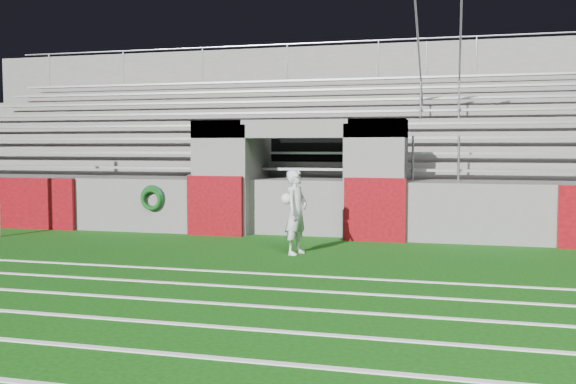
# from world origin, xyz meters

# --- Properties ---
(ground) EXTENTS (90.00, 90.00, 0.00)m
(ground) POSITION_xyz_m (0.00, 0.00, 0.00)
(ground) COLOR #0E440B
(ground) RESTS_ON ground
(field_markings) EXTENTS (28.00, 8.09, 0.01)m
(field_markings) POSITION_xyz_m (0.00, -5.00, 0.01)
(field_markings) COLOR white
(field_markings) RESTS_ON ground
(stadium_structure) EXTENTS (26.00, 8.48, 5.42)m
(stadium_structure) POSITION_xyz_m (0.00, 7.97, 1.49)
(stadium_structure) COLOR #595755
(stadium_structure) RESTS_ON ground
(goalkeeper_with_ball) EXTENTS (0.52, 0.65, 1.58)m
(goalkeeper_with_ball) POSITION_xyz_m (0.57, 0.95, 0.80)
(goalkeeper_with_ball) COLOR silver
(goalkeeper_with_ball) RESTS_ON ground
(hose_coil) EXTENTS (0.59, 0.15, 0.59)m
(hose_coil) POSITION_xyz_m (-3.35, 2.93, 0.81)
(hose_coil) COLOR #0C3C1A
(hose_coil) RESTS_ON ground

